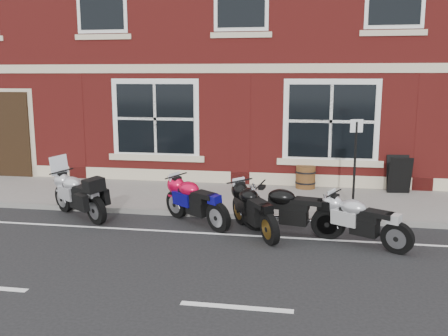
% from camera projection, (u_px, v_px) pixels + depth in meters
% --- Properties ---
extents(ground, '(80.00, 80.00, 0.00)m').
position_uv_depth(ground, '(258.00, 239.00, 9.89)').
color(ground, black).
rests_on(ground, ground).
extents(sidewalk, '(30.00, 3.00, 0.12)m').
position_uv_depth(sidewalk, '(271.00, 200.00, 12.79)').
color(sidewalk, slate).
rests_on(sidewalk, ground).
extents(kerb, '(30.00, 0.16, 0.12)m').
position_uv_depth(kerb, '(265.00, 217.00, 11.26)').
color(kerb, slate).
rests_on(kerb, ground).
extents(pub_building, '(24.00, 12.00, 12.00)m').
position_uv_depth(pub_building, '(289.00, 1.00, 18.98)').
color(pub_building, maroon).
rests_on(pub_building, ground).
extents(moto_touring_silver, '(1.78, 1.31, 1.37)m').
position_uv_depth(moto_touring_silver, '(79.00, 193.00, 11.38)').
color(moto_touring_silver, black).
rests_on(moto_touring_silver, ground).
extents(moto_sport_red, '(1.71, 1.40, 0.94)m').
position_uv_depth(moto_sport_red, '(196.00, 200.00, 10.84)').
color(moto_sport_red, black).
rests_on(moto_sport_red, ground).
extents(moto_sport_black, '(1.16, 1.84, 0.93)m').
position_uv_depth(moto_sport_black, '(255.00, 208.00, 10.20)').
color(moto_sport_black, black).
rests_on(moto_sport_black, ground).
extents(moto_sport_silver, '(1.74, 1.13, 0.88)m').
position_uv_depth(moto_sport_silver, '(362.00, 219.00, 9.50)').
color(moto_sport_silver, black).
rests_on(moto_sport_silver, ground).
extents(moto_naked_black, '(2.09, 0.57, 0.95)m').
position_uv_depth(moto_naked_black, '(290.00, 208.00, 10.13)').
color(moto_naked_black, black).
rests_on(moto_naked_black, ground).
extents(a_board_sign, '(0.63, 0.45, 0.99)m').
position_uv_depth(a_board_sign, '(399.00, 174.00, 13.29)').
color(a_board_sign, black).
rests_on(a_board_sign, sidewalk).
extents(barrel_planter, '(0.56, 0.56, 0.62)m').
position_uv_depth(barrel_planter, '(306.00, 177.00, 13.84)').
color(barrel_planter, '#4C2F14').
rests_on(barrel_planter, sidewalk).
extents(parking_sign, '(0.29, 0.11, 2.11)m').
position_uv_depth(parking_sign, '(355.00, 158.00, 11.45)').
color(parking_sign, black).
rests_on(parking_sign, sidewalk).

